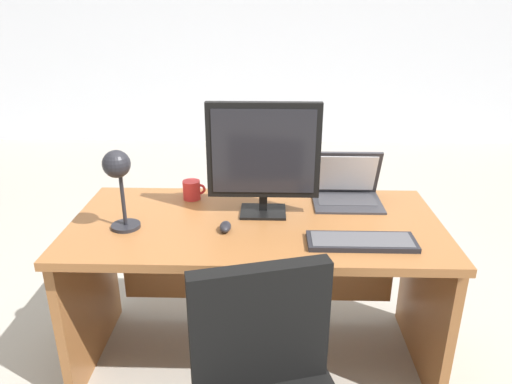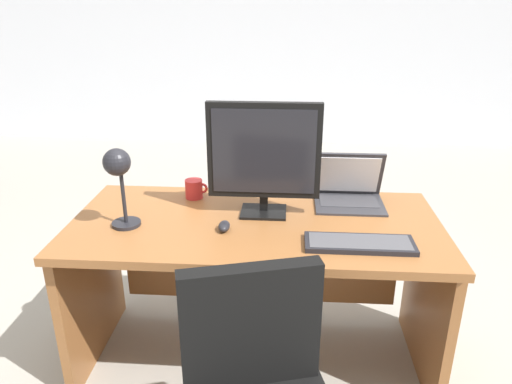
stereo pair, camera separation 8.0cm
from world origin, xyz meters
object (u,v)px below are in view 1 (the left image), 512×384
Objects in this scene: monitor at (263,154)px; laptop at (346,185)px; desk at (256,259)px; keyboard at (361,241)px; desk_lamp at (118,174)px; mouse at (225,227)px; coffee_mug at (192,190)px.

laptop is at bearing 23.17° from monitor.
keyboard is (0.42, -0.24, 0.22)m from desk.
desk is 0.53m from keyboard.
keyboard is (-0.00, -0.45, -0.06)m from laptop.
desk is 5.03× the size of laptop.
desk is at bearing -154.04° from laptop.
monitor is 0.60m from desk_lamp.
desk_lamp reaches higher than laptop.
mouse reaches higher than desk.
laptop is at bearing 0.89° from coffee_mug.
desk_lamp is at bearing -123.87° from coffee_mug.
desk_lamp reaches higher than desk.
mouse is (-0.54, 0.10, 0.01)m from keyboard.
mouse is (-0.15, -0.18, -0.26)m from monitor.
laptop is at bearing 89.48° from keyboard.
keyboard is 1.22× the size of desk_lamp.
laptop is 1.04m from desk_lamp.
desk is 4.60× the size of desk_lamp.
desk is 0.49m from monitor.
coffee_mug is (-0.73, 0.44, 0.03)m from keyboard.
desk is 3.77× the size of keyboard.
coffee_mug is at bearing 56.13° from desk_lamp.
desk_lamp is at bearing -161.83° from monitor.
laptop reaches higher than mouse.
coffee_mug reaches higher than keyboard.
monitor is at bearing 51.22° from desk.
desk_lamp is (-0.57, -0.19, -0.03)m from monitor.
desk_lamp is (-0.54, -0.15, 0.46)m from desk.
desk is at bearing 15.46° from desk_lamp.
keyboard is at bearing -30.18° from desk.
mouse is 0.78× the size of coffee_mug.
coffee_mug is (-0.19, 0.34, 0.03)m from mouse.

